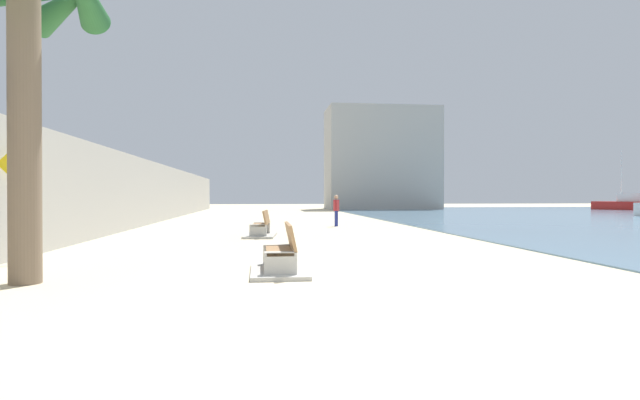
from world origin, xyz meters
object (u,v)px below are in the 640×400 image
at_px(boat_far_right, 626,203).
at_px(bench_far, 261,230).
at_px(palm_tree, 25,32).
at_px(bench_near, 280,261).
at_px(person_walking, 336,208).
at_px(pedestrian_sign, 17,190).

bearing_deg(boat_far_right, bench_far, -142.54).
bearing_deg(palm_tree, bench_far, 66.48).
bearing_deg(bench_near, person_walking, 77.03).
bearing_deg(person_walking, bench_far, -122.86).
relative_size(bench_near, person_walking, 1.35).
height_order(bench_near, boat_far_right, boat_far_right).
height_order(person_walking, boat_far_right, boat_far_right).
relative_size(palm_tree, bench_near, 2.85).
relative_size(person_walking, boat_far_right, 0.26).
xyz_separation_m(bench_far, boat_far_right, (37.04, 28.39, 0.45)).
distance_m(boat_far_right, pedestrian_sign, 55.14).
xyz_separation_m(palm_tree, person_walking, (7.77, 15.08, -3.48)).
bearing_deg(bench_near, pedestrian_sign, 162.09).
distance_m(palm_tree, bench_far, 11.02).
distance_m(person_walking, boat_far_right, 40.33).
bearing_deg(boat_far_right, bench_near, -134.67).
bearing_deg(pedestrian_sign, bench_far, 52.03).
relative_size(bench_near, pedestrian_sign, 0.79).
height_order(bench_far, person_walking, person_walking).
bearing_deg(palm_tree, pedestrian_sign, 117.06).
relative_size(bench_far, boat_far_right, 0.36).
relative_size(palm_tree, boat_far_right, 0.99).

